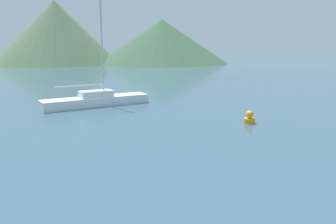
{
  "coord_description": "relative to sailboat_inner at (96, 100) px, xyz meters",
  "views": [
    {
      "loc": [
        -4.72,
        -0.85,
        4.28
      ],
      "look_at": [
        -0.68,
        14.0,
        1.2
      ],
      "focal_mm": 35.0,
      "sensor_mm": 36.0,
      "label": 1
    }
  ],
  "objects": [
    {
      "name": "hill_central",
      "position": [
        -6.11,
        63.33,
        7.25
      ],
      "size": [
        30.8,
        30.8,
        15.41
      ],
      "color": "#4C6647",
      "rests_on": "ground_plane"
    },
    {
      "name": "hill_east",
      "position": [
        19.83,
        58.6,
        5.08
      ],
      "size": [
        33.9,
        33.9,
        11.09
      ],
      "color": "#38563D",
      "rests_on": "ground_plane"
    },
    {
      "name": "buoy_marker",
      "position": [
        8.09,
        -7.96,
        -0.16
      ],
      "size": [
        0.63,
        0.63,
        0.72
      ],
      "color": "orange",
      "rests_on": "ground_plane"
    },
    {
      "name": "sailboat_inner",
      "position": [
        0.0,
        0.0,
        0.0
      ],
      "size": [
        7.97,
        3.9,
        8.73
      ],
      "rotation": [
        0.0,
        0.0,
        0.3
      ],
      "color": "white",
      "rests_on": "ground_plane"
    }
  ]
}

